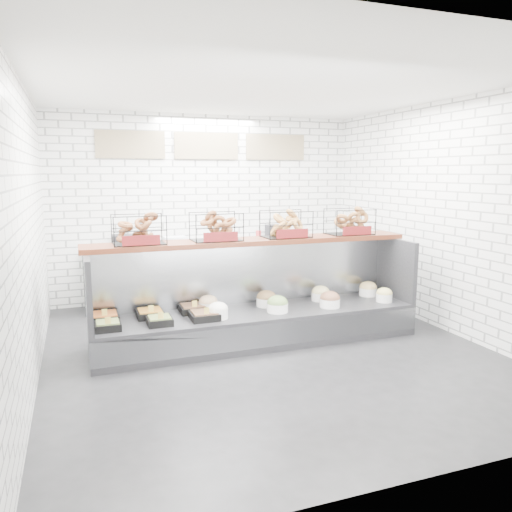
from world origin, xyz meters
name	(u,v)px	position (x,y,z in m)	size (l,w,h in m)	color
ground	(267,349)	(0.00, 0.00, 0.00)	(5.50, 5.50, 0.00)	black
room_shell	(250,174)	(0.00, 0.60, 2.06)	(5.02, 5.51, 3.01)	white
display_case	(256,315)	(0.00, 0.35, 0.33)	(4.00, 0.90, 1.20)	black
bagel_shelf	(252,229)	(0.00, 0.52, 1.38)	(4.10, 0.50, 0.40)	#40190D
prep_counter	(213,272)	(-0.01, 2.43, 0.47)	(4.00, 0.60, 1.20)	#93969B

